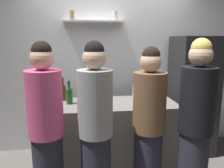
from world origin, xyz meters
name	(u,v)px	position (x,y,z in m)	size (l,w,h in m)	color
back_wall_assembly	(111,67)	(0.00, 1.25, 1.30)	(4.80, 0.32, 2.60)	white
refrigerator	(192,96)	(1.19, 0.85, 0.89)	(0.59, 0.62, 1.77)	black
counter	(112,136)	(-0.09, 0.51, 0.46)	(1.66, 0.69, 0.92)	#66605B
baking_pan	(96,103)	(-0.30, 0.44, 0.95)	(0.34, 0.24, 0.05)	gray
utensil_holder	(52,102)	(-0.83, 0.44, 0.98)	(0.12, 0.12, 0.22)	#B2B2B7
wine_bottle_amber_glass	(63,92)	(-0.73, 0.73, 1.04)	(0.07, 0.07, 0.32)	#472814
wine_bottle_green_glass	(69,96)	(-0.63, 0.54, 1.03)	(0.08, 0.08, 0.29)	#19471E
water_bottle_plastic	(136,93)	(0.24, 0.58, 1.02)	(0.09, 0.09, 0.23)	silver
person_brown_jacket	(149,127)	(0.21, -0.11, 0.82)	(0.34, 0.34, 1.66)	#262633
person_blonde	(195,127)	(0.64, -0.28, 0.87)	(0.34, 0.34, 1.74)	#262633
person_grey_hoodie	(95,130)	(-0.35, -0.20, 0.85)	(0.34, 0.34, 1.72)	#262633
person_pink_top	(46,131)	(-0.83, -0.15, 0.85)	(0.34, 0.34, 1.72)	#262633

